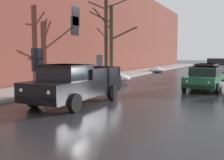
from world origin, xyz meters
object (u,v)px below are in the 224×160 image
pickup_truck_black_approaching_near_lane (75,84)px  sedan_red_queued_behind_truck (222,66)px  sedan_green_parked_kerbside_close (205,78)px  bare_tree_mid_block (106,35)px  bare_tree_far_down_block (111,40)px  sedan_maroon_parked_kerbside_mid (206,72)px  suv_silver_parked_far_down_block (217,66)px

pickup_truck_black_approaching_near_lane → sedan_red_queued_behind_truck: bearing=80.0°
pickup_truck_black_approaching_near_lane → sedan_green_parked_kerbside_close: size_ratio=1.28×
bare_tree_mid_block → pickup_truck_black_approaching_near_lane: bearing=-70.9°
bare_tree_far_down_block → pickup_truck_black_approaching_near_lane: bare_tree_far_down_block is taller
sedan_green_parked_kerbside_close → sedan_red_queued_behind_truck: size_ratio=0.92×
pickup_truck_black_approaching_near_lane → sedan_red_queued_behind_truck: 24.79m
bare_tree_mid_block → pickup_truck_black_approaching_near_lane: 9.85m
bare_tree_far_down_block → sedan_maroon_parked_kerbside_mid: 8.10m
suv_silver_parked_far_down_block → sedan_red_queued_behind_truck: 5.86m
pickup_truck_black_approaching_near_lane → sedan_green_parked_kerbside_close: (4.53, 7.28, -0.13)m
suv_silver_parked_far_down_block → sedan_red_queued_behind_truck: bearing=89.8°
bare_tree_far_down_block → sedan_maroon_parked_kerbside_mid: (7.06, 3.01, -2.58)m
bare_tree_far_down_block → sedan_maroon_parked_kerbside_mid: bearing=23.1°
sedan_red_queued_behind_truck → bare_tree_far_down_block: bearing=-117.2°
bare_tree_far_down_block → pickup_truck_black_approaching_near_lane: size_ratio=1.16×
bare_tree_mid_block → sedan_maroon_parked_kerbside_mid: 8.59m
pickup_truck_black_approaching_near_lane → sedan_maroon_parked_kerbside_mid: bearing=73.0°
bare_tree_far_down_block → sedan_red_queued_behind_truck: 16.53m
bare_tree_mid_block → pickup_truck_black_approaching_near_lane: size_ratio=1.35×
bare_tree_mid_block → bare_tree_far_down_block: (-0.03, 0.96, -0.35)m
bare_tree_mid_block → suv_silver_parked_far_down_block: (7.40, 9.62, -2.70)m
sedan_green_parked_kerbside_close → suv_silver_parked_far_down_block: (-0.23, 11.27, 0.23)m
sedan_green_parked_kerbside_close → sedan_red_queued_behind_truck: bearing=90.7°
bare_tree_mid_block → sedan_red_queued_behind_truck: size_ratio=1.60×
pickup_truck_black_approaching_near_lane → suv_silver_parked_far_down_block: suv_silver_parked_far_down_block is taller
sedan_green_parked_kerbside_close → sedan_red_queued_behind_truck: same height
suv_silver_parked_far_down_block → sedan_green_parked_kerbside_close: bearing=-88.8°
pickup_truck_black_approaching_near_lane → bare_tree_far_down_block: bearing=107.6°
bare_tree_mid_block → sedan_maroon_parked_kerbside_mid: bare_tree_mid_block is taller
suv_silver_parked_far_down_block → sedan_red_queued_behind_truck: size_ratio=0.99×
suv_silver_parked_far_down_block → sedan_maroon_parked_kerbside_mid: bearing=-93.7°
pickup_truck_black_approaching_near_lane → sedan_maroon_parked_kerbside_mid: size_ratio=1.21×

